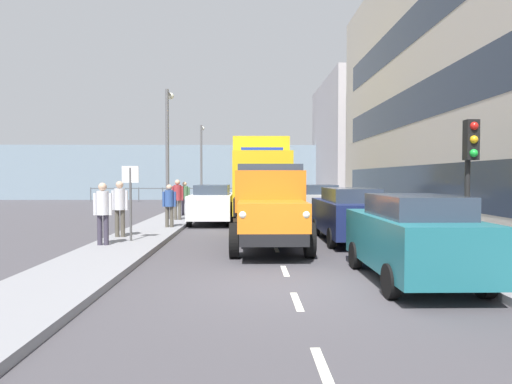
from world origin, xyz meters
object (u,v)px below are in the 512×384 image
pedestrian_couple_b (169,202)px  street_sign (131,190)px  pedestrian_in_dark_coat (120,204)px  pedestrian_by_lamp (178,196)px  lorry_cargo_yellow (260,177)px  lamp_post_promenade (168,141)px  car_white_oppositeside_0 (212,203)px  car_navy_kerbside_1 (349,214)px  pedestrian_couple_a (185,196)px  pedestrian_near_railing (103,208)px  car_silver_kerbside_2 (317,202)px  truck_vintage_orange (269,208)px  lamp_post_far (201,156)px  car_teal_kerbside_near (412,237)px  traffic_light_near (470,159)px

pedestrian_couple_b → street_sign: bearing=82.1°
pedestrian_in_dark_coat → pedestrian_by_lamp: (-0.94, -5.66, 0.01)m
lorry_cargo_yellow → pedestrian_in_dark_coat: size_ratio=4.58×
lamp_post_promenade → pedestrian_in_dark_coat: bearing=86.0°
car_white_oppositeside_0 → lamp_post_promenade: bearing=-15.2°
car_navy_kerbside_1 → pedestrian_couple_a: pedestrian_couple_a is taller
car_white_oppositeside_0 → pedestrian_near_railing: pedestrian_near_railing is taller
car_white_oppositeside_0 → lamp_post_promenade: (2.07, -0.56, 2.81)m
pedestrian_by_lamp → lamp_post_promenade: lamp_post_promenade is taller
car_navy_kerbside_1 → pedestrian_in_dark_coat: bearing=-0.8°
pedestrian_in_dark_coat → pedestrian_couple_a: bearing=-96.5°
car_silver_kerbside_2 → pedestrian_by_lamp: pedestrian_by_lamp is taller
truck_vintage_orange → lorry_cargo_yellow: bearing=-89.8°
car_navy_kerbside_1 → pedestrian_in_dark_coat: (7.34, -0.11, 0.31)m
street_sign → lorry_cargo_yellow: bearing=-117.3°
pedestrian_near_railing → lamp_post_far: size_ratio=0.31×
car_white_oppositeside_0 → lamp_post_promenade: size_ratio=0.77×
pedestrian_in_dark_coat → car_teal_kerbside_near: bearing=142.8°
truck_vintage_orange → car_navy_kerbside_1: 3.05m
pedestrian_near_railing → lamp_post_promenade: lamp_post_promenade is taller
car_navy_kerbside_1 → pedestrian_couple_b: 6.88m
truck_vintage_orange → lorry_cargo_yellow: lorry_cargo_yellow is taller
car_navy_kerbside_1 → car_silver_kerbside_2: size_ratio=1.01×
pedestrian_couple_b → lamp_post_far: bearing=-88.6°
lorry_cargo_yellow → car_navy_kerbside_1: 7.74m
car_navy_kerbside_1 → pedestrian_couple_a: 10.38m
car_silver_kerbside_2 → pedestrian_near_railing: (7.33, 8.09, 0.29)m
traffic_light_near → lorry_cargo_yellow: bearing=-68.8°
pedestrian_couple_a → traffic_light_near: 14.88m
pedestrian_couple_b → street_sign: size_ratio=0.73×
pedestrian_by_lamp → pedestrian_in_dark_coat: bearing=80.6°
truck_vintage_orange → pedestrian_near_railing: size_ratio=3.21×
truck_vintage_orange → pedestrian_in_dark_coat: bearing=-19.1°
lamp_post_far → lamp_post_promenade: bearing=88.6°
lorry_cargo_yellow → car_silver_kerbside_2: 2.98m
car_white_oppositeside_0 → street_sign: street_sign is taller
lorry_cargo_yellow → car_teal_kerbside_near: size_ratio=2.05×
car_white_oppositeside_0 → pedestrian_couple_a: (1.59, -2.40, 0.24)m
truck_vintage_orange → car_white_oppositeside_0: (2.22, -7.27, -0.28)m
car_teal_kerbside_near → pedestrian_near_railing: size_ratio=2.27×
pedestrian_in_dark_coat → street_sign: bearing=123.4°
lorry_cargo_yellow → street_sign: bearing=62.7°
traffic_light_near → lamp_post_promenade: 13.68m
car_navy_kerbside_1 → pedestrian_near_railing: pedestrian_near_railing is taller
lorry_cargo_yellow → pedestrian_by_lamp: (3.75, 1.40, -0.86)m
lamp_post_promenade → lamp_post_far: size_ratio=1.04×
lorry_cargo_yellow → street_sign: 8.96m
truck_vintage_orange → traffic_light_near: traffic_light_near is taller
pedestrian_in_dark_coat → pedestrian_couple_b: size_ratio=1.10×
lorry_cargo_yellow → traffic_light_near: size_ratio=2.56×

